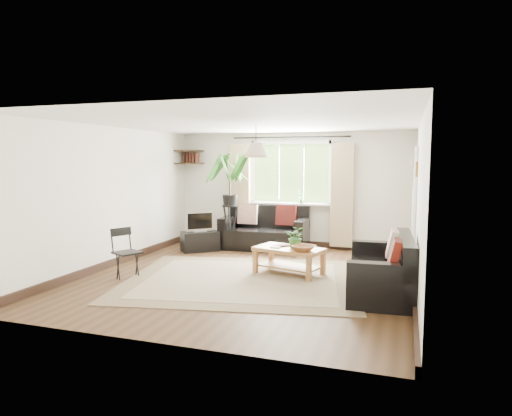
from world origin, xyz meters
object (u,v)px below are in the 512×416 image
(sofa_right, at_px, (380,266))
(tv_stand, at_px, (200,241))
(folding_chair, at_px, (127,253))
(sofa_back, at_px, (264,229))
(palm_stand, at_px, (230,201))
(coffee_table, at_px, (289,261))

(sofa_right, height_order, tv_stand, sofa_right)
(tv_stand, bearing_deg, folding_chair, -134.37)
(sofa_right, bearing_deg, folding_chair, -88.80)
(sofa_back, height_order, folding_chair, sofa_back)
(sofa_back, distance_m, sofa_right, 3.55)
(tv_stand, relative_size, palm_stand, 0.37)
(palm_stand, bearing_deg, coffee_table, -44.34)
(tv_stand, height_order, palm_stand, palm_stand)
(sofa_back, distance_m, tv_stand, 1.34)
(coffee_table, xyz_separation_m, palm_stand, (-1.65, 1.61, 0.77))
(sofa_right, relative_size, coffee_table, 1.54)
(sofa_back, xyz_separation_m, tv_stand, (-1.17, -0.63, -0.22))
(sofa_back, xyz_separation_m, folding_chair, (-1.33, -2.90, -0.03))
(sofa_back, relative_size, tv_stand, 2.42)
(coffee_table, height_order, folding_chair, folding_chair)
(sofa_right, xyz_separation_m, palm_stand, (-3.10, 2.27, 0.60))
(tv_stand, xyz_separation_m, folding_chair, (-0.16, -2.28, 0.19))
(palm_stand, bearing_deg, tv_stand, -148.43)
(palm_stand, bearing_deg, sofa_right, -36.21)
(coffee_table, relative_size, tv_stand, 1.47)
(palm_stand, bearing_deg, folding_chair, -104.88)
(sofa_back, distance_m, folding_chair, 3.19)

